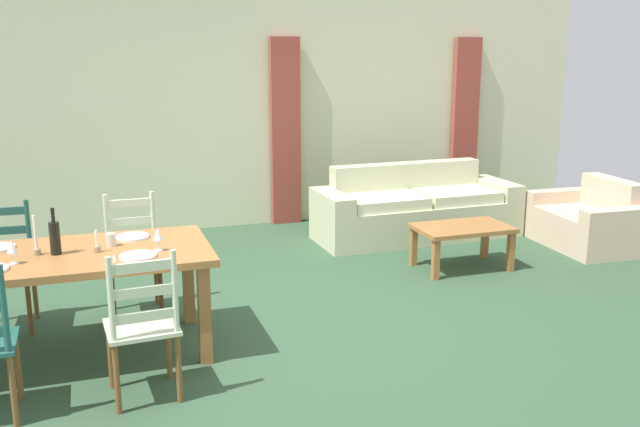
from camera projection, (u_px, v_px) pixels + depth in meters
ground_plane at (290, 329)px, 5.35m from camera, size 9.60×9.60×0.02m
wall_far at (209, 112)px, 8.07m from camera, size 9.60×0.16×2.70m
curtain_panel_left at (286, 132)px, 8.28m from camera, size 0.35×0.08×2.20m
curtain_panel_right at (465, 125)px, 9.02m from camera, size 0.35×0.08×2.20m
dining_table at (67, 266)px, 4.71m from camera, size 1.90×0.96×0.75m
dining_chair_near_right at (143, 326)px, 4.17m from camera, size 0.44×0.43×0.96m
dining_chair_far_left at (4, 267)px, 5.28m from camera, size 0.44×0.43×0.96m
dining_chair_far_right at (133, 255)px, 5.57m from camera, size 0.42×0.40×0.96m
dinner_plate_near_right at (138, 256)px, 4.59m from camera, size 0.24×0.24×0.02m
fork_near_right at (114, 259)px, 4.55m from camera, size 0.02×0.17×0.01m
dinner_plate_far_right at (132, 237)px, 5.05m from camera, size 0.24×0.24×0.02m
fork_far_right at (111, 239)px, 5.01m from camera, size 0.02×0.17×0.01m
wine_bottle at (55, 237)px, 4.63m from camera, size 0.07×0.07×0.32m
wine_glass_near_left at (12, 247)px, 4.43m from camera, size 0.06×0.06×0.16m
wine_glass_near_right at (158, 235)px, 4.71m from camera, size 0.06×0.06×0.16m
coffee_cup_primary at (111, 240)px, 4.84m from camera, size 0.07×0.07×0.09m
candle_tall at (36, 244)px, 4.63m from camera, size 0.05×0.05×0.27m
candle_short at (97, 246)px, 4.70m from camera, size 0.05×0.05×0.15m
couch at (414, 211)px, 7.88m from camera, size 2.30×0.86×0.80m
coffee_table at (462, 233)px, 6.72m from camera, size 0.90×0.56×0.42m
armchair_upholstered at (591, 223)px, 7.50m from camera, size 0.85×1.19×0.72m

